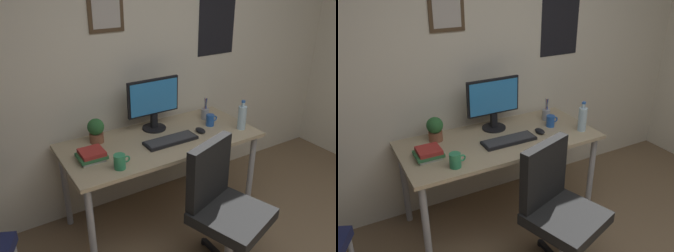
% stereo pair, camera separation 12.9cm
% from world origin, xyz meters
% --- Properties ---
extents(wall_back, '(4.40, 0.10, 2.60)m').
position_xyz_m(wall_back, '(0.00, 2.15, 1.30)').
color(wall_back, beige).
rests_on(wall_back, ground_plane).
extents(desk, '(1.58, 0.71, 0.74)m').
position_xyz_m(desk, '(-0.16, 1.71, 0.66)').
color(desk, tan).
rests_on(desk, ground_plane).
extents(office_chair, '(0.58, 0.60, 0.95)m').
position_xyz_m(office_chair, '(-0.10, 1.01, 0.53)').
color(office_chair, black).
rests_on(office_chair, ground_plane).
extents(monitor, '(0.46, 0.20, 0.43)m').
position_xyz_m(monitor, '(-0.12, 1.91, 0.97)').
color(monitor, black).
rests_on(monitor, desk).
extents(keyboard, '(0.43, 0.15, 0.03)m').
position_xyz_m(keyboard, '(-0.13, 1.63, 0.75)').
color(keyboard, black).
rests_on(keyboard, desk).
extents(computer_mouse, '(0.06, 0.11, 0.04)m').
position_xyz_m(computer_mouse, '(0.17, 1.65, 0.75)').
color(computer_mouse, black).
rests_on(computer_mouse, desk).
extents(water_bottle, '(0.07, 0.07, 0.25)m').
position_xyz_m(water_bottle, '(0.51, 1.53, 0.84)').
color(water_bottle, silver).
rests_on(water_bottle, desk).
extents(coffee_mug_near, '(0.12, 0.08, 0.10)m').
position_xyz_m(coffee_mug_near, '(-0.63, 1.47, 0.79)').
color(coffee_mug_near, '#2D8C59').
rests_on(coffee_mug_near, desk).
extents(coffee_mug_far, '(0.11, 0.07, 0.10)m').
position_xyz_m(coffee_mug_far, '(0.33, 1.72, 0.79)').
color(coffee_mug_far, '#2659B2').
rests_on(coffee_mug_far, desk).
extents(potted_plant, '(0.13, 0.13, 0.19)m').
position_xyz_m(potted_plant, '(-0.62, 1.93, 0.84)').
color(potted_plant, brown).
rests_on(potted_plant, desk).
extents(pen_cup, '(0.07, 0.07, 0.20)m').
position_xyz_m(pen_cup, '(0.38, 1.86, 0.79)').
color(pen_cup, '#9EA0A5').
rests_on(pen_cup, desk).
extents(book_stack_left, '(0.19, 0.17, 0.08)m').
position_xyz_m(book_stack_left, '(-0.76, 1.67, 0.77)').
color(book_stack_left, silver).
rests_on(book_stack_left, desk).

